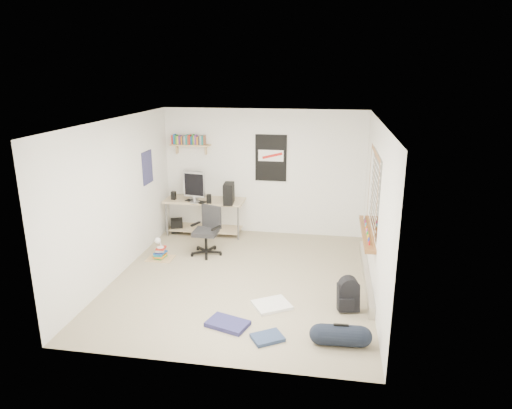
% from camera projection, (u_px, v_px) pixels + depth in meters
% --- Properties ---
extents(floor, '(4.00, 4.50, 0.01)m').
position_uv_depth(floor, '(242.00, 279.00, 7.29)').
color(floor, gray).
rests_on(floor, ground).
extents(ceiling, '(4.00, 4.50, 0.01)m').
position_uv_depth(ceiling, '(240.00, 121.00, 6.58)').
color(ceiling, white).
rests_on(ceiling, ground).
extents(back_wall, '(4.00, 0.01, 2.50)m').
position_uv_depth(back_wall, '(263.00, 172.00, 9.07)').
color(back_wall, silver).
rests_on(back_wall, ground).
extents(left_wall, '(0.01, 4.50, 2.50)m').
position_uv_depth(left_wall, '(118.00, 198.00, 7.25)').
color(left_wall, silver).
rests_on(left_wall, ground).
extents(right_wall, '(0.01, 4.50, 2.50)m').
position_uv_depth(right_wall, '(377.00, 210.00, 6.62)').
color(right_wall, silver).
rests_on(right_wall, ground).
extents(desk, '(1.69, 1.01, 0.72)m').
position_uv_depth(desk, '(206.00, 216.00, 9.25)').
color(desk, tan).
rests_on(desk, floor).
extents(monitor_left, '(0.45, 0.18, 0.49)m').
position_uv_depth(monitor_left, '(194.00, 191.00, 8.83)').
color(monitor_left, '#A6A5AA').
rests_on(monitor_left, desk).
extents(monitor_right, '(0.43, 0.22, 0.46)m').
position_uv_depth(monitor_right, '(193.00, 188.00, 9.07)').
color(monitor_right, '#A9A9AE').
rests_on(monitor_right, desk).
extents(pc_tower, '(0.22, 0.40, 0.40)m').
position_uv_depth(pc_tower, '(229.00, 193.00, 8.80)').
color(pc_tower, black).
rests_on(pc_tower, desk).
extents(keyboard, '(0.46, 0.29, 0.02)m').
position_uv_depth(keyboard, '(196.00, 201.00, 8.95)').
color(keyboard, black).
rests_on(keyboard, desk).
extents(speaker_left, '(0.09, 0.09, 0.17)m').
position_uv_depth(speaker_left, '(174.00, 196.00, 9.08)').
color(speaker_left, black).
rests_on(speaker_left, desk).
extents(speaker_right, '(0.10, 0.10, 0.18)m').
position_uv_depth(speaker_right, '(209.00, 199.00, 8.83)').
color(speaker_right, black).
rests_on(speaker_right, desk).
extents(office_chair, '(0.74, 0.74, 0.88)m').
position_uv_depth(office_chair, '(206.00, 229.00, 8.13)').
color(office_chair, black).
rests_on(office_chair, floor).
extents(wall_shelf, '(0.80, 0.22, 0.24)m').
position_uv_depth(wall_shelf, '(190.00, 145.00, 9.04)').
color(wall_shelf, tan).
rests_on(wall_shelf, back_wall).
extents(poster_back_wall, '(0.62, 0.03, 0.92)m').
position_uv_depth(poster_back_wall, '(271.00, 158.00, 8.94)').
color(poster_back_wall, black).
rests_on(poster_back_wall, back_wall).
extents(poster_left_wall, '(0.02, 0.42, 0.60)m').
position_uv_depth(poster_left_wall, '(147.00, 167.00, 8.31)').
color(poster_left_wall, navy).
rests_on(poster_left_wall, left_wall).
extents(window, '(0.10, 1.50, 1.26)m').
position_uv_depth(window, '(372.00, 192.00, 6.85)').
color(window, brown).
rests_on(window, right_wall).
extents(baseboard_heater, '(0.08, 2.50, 0.18)m').
position_uv_depth(baseboard_heater, '(366.00, 274.00, 7.24)').
color(baseboard_heater, '#B7B2A8').
rests_on(baseboard_heater, floor).
extents(backpack, '(0.33, 0.28, 0.38)m').
position_uv_depth(backpack, '(348.00, 297.00, 6.28)').
color(backpack, black).
rests_on(backpack, floor).
extents(duffel_bag, '(0.27, 0.27, 0.51)m').
position_uv_depth(duffel_bag, '(341.00, 335.00, 5.50)').
color(duffel_bag, black).
rests_on(duffel_bag, floor).
extents(tshirt, '(0.63, 0.61, 0.04)m').
position_uv_depth(tshirt, '(272.00, 305.00, 6.44)').
color(tshirt, silver).
rests_on(tshirt, floor).
extents(jeans_a, '(0.60, 0.48, 0.06)m').
position_uv_depth(jeans_a, '(228.00, 324.00, 5.94)').
color(jeans_a, navy).
rests_on(jeans_a, floor).
extents(jeans_b, '(0.46, 0.43, 0.05)m').
position_uv_depth(jeans_b, '(267.00, 338.00, 5.64)').
color(jeans_b, navy).
rests_on(jeans_b, floor).
extents(book_stack, '(0.48, 0.43, 0.28)m').
position_uv_depth(book_stack, '(160.00, 251.00, 8.03)').
color(book_stack, brown).
rests_on(book_stack, floor).
extents(desk_lamp, '(0.19, 0.23, 0.20)m').
position_uv_depth(desk_lamp, '(160.00, 239.00, 7.94)').
color(desk_lamp, silver).
rests_on(desk_lamp, book_stack).
extents(subwoofer, '(0.30, 0.30, 0.27)m').
position_uv_depth(subwoofer, '(177.00, 225.00, 9.37)').
color(subwoofer, black).
rests_on(subwoofer, floor).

